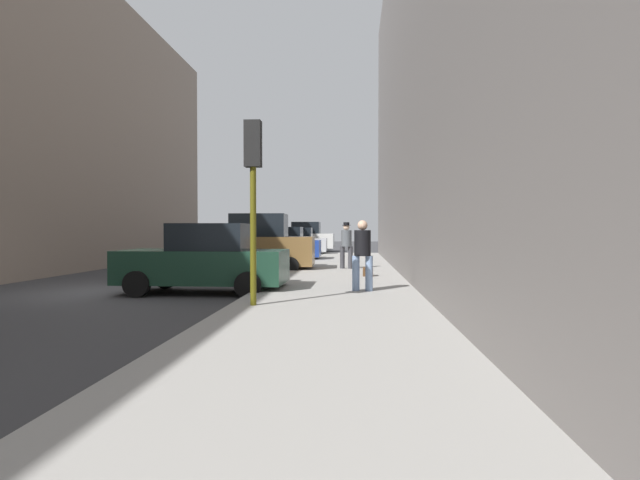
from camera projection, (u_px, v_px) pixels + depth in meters
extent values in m
plane|color=#38383A|center=(108.00, 292.00, 13.11)|extent=(120.00, 120.00, 0.00)
cube|color=gray|center=(336.00, 291.00, 12.69)|extent=(4.00, 40.00, 0.15)
cube|color=#605B59|center=(465.00, 8.00, 12.33)|extent=(2.40, 40.00, 14.26)
cube|color=#193828|center=(204.00, 266.00, 12.82)|extent=(4.21, 1.87, 0.84)
cube|color=black|center=(211.00, 237.00, 12.79)|extent=(1.90, 1.58, 0.70)
cylinder|color=black|center=(166.00, 277.00, 13.85)|extent=(0.64, 0.22, 0.64)
cylinder|color=black|center=(137.00, 284.00, 12.02)|extent=(0.64, 0.22, 0.64)
cylinder|color=black|center=(263.00, 278.00, 13.64)|extent=(0.64, 0.22, 0.64)
cylinder|color=black|center=(248.00, 285.00, 11.81)|extent=(0.64, 0.22, 0.64)
cube|color=brown|center=(254.00, 251.00, 19.27)|extent=(4.65, 1.96, 1.10)
cube|color=black|center=(259.00, 226.00, 19.24)|extent=(2.11, 1.62, 0.90)
cylinder|color=black|center=(222.00, 262.00, 20.26)|extent=(0.65, 0.24, 0.64)
cylinder|color=black|center=(210.00, 265.00, 18.43)|extent=(0.65, 0.24, 0.64)
cylinder|color=black|center=(295.00, 262.00, 20.14)|extent=(0.65, 0.24, 0.64)
cylinder|color=black|center=(290.00, 266.00, 18.30)|extent=(0.65, 0.24, 0.64)
cube|color=navy|center=(280.00, 248.00, 25.80)|extent=(4.21, 1.86, 0.84)
cube|color=black|center=(283.00, 234.00, 25.77)|extent=(1.90, 1.57, 0.70)
cylinder|color=black|center=(257.00, 254.00, 26.81)|extent=(0.64, 0.22, 0.64)
cylinder|color=black|center=(250.00, 256.00, 24.98)|extent=(0.64, 0.22, 0.64)
cylinder|color=black|center=(308.00, 255.00, 26.63)|extent=(0.64, 0.22, 0.64)
cylinder|color=black|center=(304.00, 256.00, 24.80)|extent=(0.64, 0.22, 0.64)
cube|color=#B7BABF|center=(294.00, 245.00, 31.79)|extent=(4.23, 1.91, 0.84)
cube|color=black|center=(297.00, 233.00, 31.76)|extent=(1.92, 1.60, 0.70)
cylinder|color=black|center=(275.00, 250.00, 32.79)|extent=(0.64, 0.23, 0.64)
cylinder|color=black|center=(270.00, 251.00, 30.95)|extent=(0.64, 0.23, 0.64)
cylinder|color=black|center=(316.00, 250.00, 32.64)|extent=(0.64, 0.23, 0.64)
cylinder|color=black|center=(314.00, 251.00, 30.81)|extent=(0.64, 0.23, 0.64)
cube|color=silver|center=(304.00, 241.00, 37.82)|extent=(4.63, 1.91, 1.10)
cube|color=black|center=(306.00, 228.00, 37.79)|extent=(2.09, 1.59, 0.90)
cylinder|color=black|center=(286.00, 247.00, 38.88)|extent=(0.64, 0.23, 0.64)
cylinder|color=black|center=(282.00, 248.00, 37.04)|extent=(0.64, 0.23, 0.64)
cylinder|color=black|center=(324.00, 247.00, 38.63)|extent=(0.64, 0.23, 0.64)
cylinder|color=black|center=(322.00, 248.00, 36.79)|extent=(0.64, 0.23, 0.64)
cylinder|color=red|center=(304.00, 260.00, 19.92)|extent=(0.22, 0.22, 0.55)
sphere|color=red|center=(304.00, 252.00, 19.91)|extent=(0.20, 0.20, 0.20)
cylinder|color=red|center=(300.00, 259.00, 19.93)|extent=(0.10, 0.09, 0.09)
cylinder|color=red|center=(308.00, 259.00, 19.91)|extent=(0.10, 0.09, 0.09)
cylinder|color=#514C0F|center=(253.00, 213.00, 9.72)|extent=(0.12, 0.12, 3.60)
cube|color=black|center=(253.00, 144.00, 9.69)|extent=(0.32, 0.24, 0.90)
sphere|color=red|center=(254.00, 131.00, 9.82)|extent=(0.14, 0.14, 0.14)
sphere|color=yellow|center=(254.00, 145.00, 9.83)|extent=(0.14, 0.14, 0.14)
sphere|color=green|center=(254.00, 159.00, 9.83)|extent=(0.14, 0.14, 0.14)
cylinder|color=#728CB2|center=(356.00, 273.00, 12.08)|extent=(0.20, 0.20, 0.85)
cylinder|color=#728CB2|center=(369.00, 273.00, 12.03)|extent=(0.20, 0.20, 0.85)
cylinder|color=black|center=(362.00, 243.00, 12.04)|extent=(0.44, 0.44, 0.62)
sphere|color=tan|center=(363.00, 225.00, 12.03)|extent=(0.24, 0.24, 0.24)
cylinder|color=#333338|center=(342.00, 257.00, 19.18)|extent=(0.22, 0.22, 0.85)
cylinder|color=#333338|center=(350.00, 258.00, 19.08)|extent=(0.22, 0.22, 0.85)
cylinder|color=#4C5156|center=(346.00, 238.00, 19.11)|extent=(0.49, 0.49, 0.62)
sphere|color=beige|center=(346.00, 227.00, 19.10)|extent=(0.24, 0.24, 0.24)
cylinder|color=black|center=(346.00, 225.00, 19.10)|extent=(0.34, 0.34, 0.02)
cylinder|color=black|center=(346.00, 224.00, 19.10)|extent=(0.23, 0.23, 0.11)
cube|color=#472D19|center=(368.00, 272.00, 16.01)|extent=(0.32, 0.44, 0.28)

